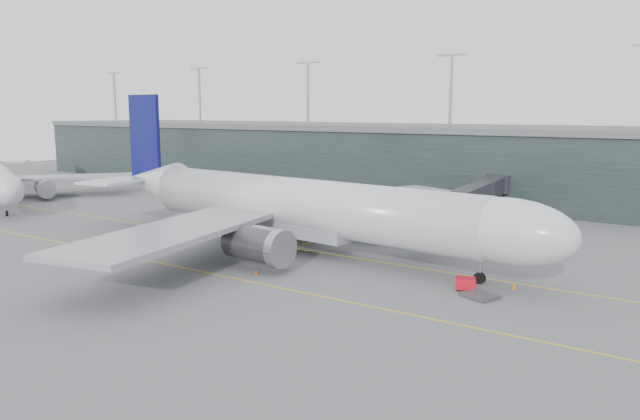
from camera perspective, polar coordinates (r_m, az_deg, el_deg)
The scene contains 17 objects.
ground at distance 91.10m, azimuth -3.54°, elevation -2.64°, with size 320.00×320.00×0.00m, color #515156.
taxiline_a at distance 88.07m, azimuth -5.16°, elevation -3.06°, with size 160.00×0.25×0.02m, color gold.
taxiline_b at distance 76.85m, azimuth -12.88°, elevation -5.07°, with size 160.00×0.25×0.02m, color gold.
taxiline_lead_main at distance 104.69m, azimuth 5.44°, elevation -1.11°, with size 0.25×60.00×0.02m, color gold.
taxiline_lead_adj at distance 159.51m, azimuth -20.45°, elevation 1.89°, with size 0.25×60.00×0.02m, color gold.
terminal at distance 139.76m, azimuth 11.40°, elevation 4.47°, with size 240.00×36.00×29.00m.
main_aircraft at distance 82.65m, azimuth -1.86°, elevation 0.32°, with size 75.03×70.29×21.03m.
jet_bridge at distance 101.81m, azimuth 14.31°, elevation 1.32°, with size 8.36×45.68×6.96m.
gse_cart at distance 66.84m, azimuth 13.16°, elevation -6.55°, with size 2.37×1.98×1.38m.
baggage_dolly at distance 64.93m, azimuth 14.37°, elevation -7.59°, with size 3.27×2.61×0.33m, color #3B3A40.
uld_a at distance 101.08m, azimuth -2.01°, elevation -0.95°, with size 2.13×1.88×1.64m.
uld_b at distance 100.96m, azimuth 0.06°, elevation -0.84°, with size 2.61×2.30×2.02m.
uld_c at distance 99.51m, azimuth 0.92°, elevation -0.98°, with size 2.65×2.33×2.05m.
cone_nose at distance 68.85m, azimuth 17.33°, elevation -6.61°, with size 0.48×0.48×0.76m, color orange.
cone_wing_stbd at distance 71.82m, azimuth -5.83°, elevation -5.64°, with size 0.39×0.39×0.62m, color red.
cone_wing_port at distance 96.61m, azimuth 4.49°, elevation -1.77°, with size 0.40×0.40×0.64m, color orange.
cone_tail at distance 90.47m, azimuth -13.53°, elevation -2.76°, with size 0.39×0.39×0.61m, color #CD600B.
Camera 1 is at (55.52, -69.79, 18.58)m, focal length 35.00 mm.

